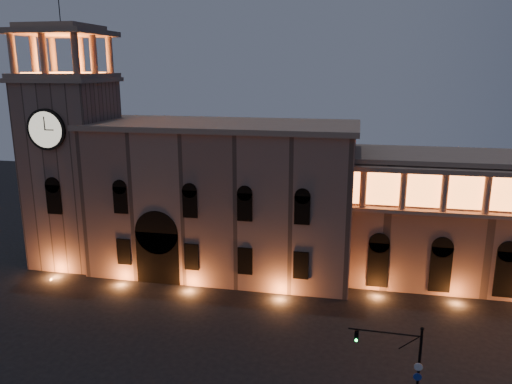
# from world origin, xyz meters

# --- Properties ---
(ground) EXTENTS (160.00, 160.00, 0.00)m
(ground) POSITION_xyz_m (0.00, 0.00, 0.00)
(ground) COLOR black
(ground) RESTS_ON ground
(government_building) EXTENTS (30.80, 12.80, 17.60)m
(government_building) POSITION_xyz_m (-2.08, 21.93, 8.77)
(government_building) COLOR #866658
(government_building) RESTS_ON ground
(clock_tower) EXTENTS (9.80, 9.80, 32.40)m
(clock_tower) POSITION_xyz_m (-20.50, 20.98, 12.50)
(clock_tower) COLOR #866658
(clock_tower) RESTS_ON ground
(traffic_light) EXTENTS (5.08, 0.54, 6.96)m
(traffic_light) POSITION_xyz_m (17.15, -1.38, 3.66)
(traffic_light) COLOR black
(traffic_light) RESTS_ON ground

